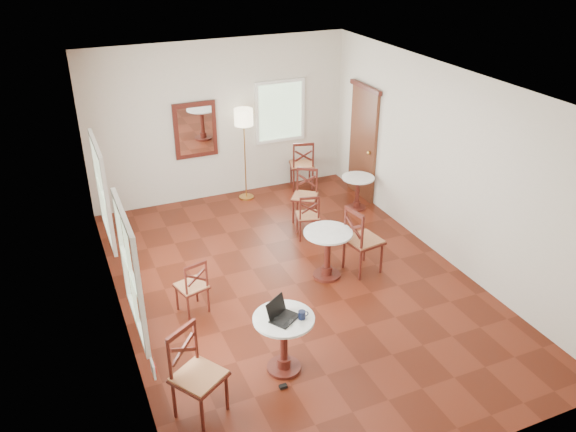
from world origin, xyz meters
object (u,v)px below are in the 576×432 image
object	(u,v)px
chair_mid_a	(308,216)
water_glass	(290,323)
laptop	(281,314)
mouse	(276,318)
cafe_table_mid	(328,249)
chair_mid_b	(362,240)
chair_near_a	(192,286)
chair_back_a	(302,165)
cafe_table_near	(284,338)
navy_mug	(302,315)
cafe_table_back	(358,189)
floor_lamp	(244,123)
chair_back_b	(305,195)
chair_near_b	(197,375)
power_adapter	(283,386)

from	to	relation	value
chair_mid_a	water_glass	bearing A→B (deg)	76.42
laptop	mouse	bearing A→B (deg)	154.23
cafe_table_mid	chair_mid_b	xyz separation A→B (m)	(0.55, -0.06, 0.06)
chair_near_a	chair_mid_a	size ratio (longest dim) A/B	1.02
chair_back_a	water_glass	world-z (taller)	chair_back_a
cafe_table_near	water_glass	size ratio (longest dim) A/B	8.64
navy_mug	cafe_table_back	bearing A→B (deg)	52.31
floor_lamp	water_glass	size ratio (longest dim) A/B	20.19
chair_near_a	chair_mid_b	world-z (taller)	chair_mid_b
chair_mid_b	mouse	size ratio (longest dim) A/B	12.41
chair_mid_b	floor_lamp	bearing A→B (deg)	4.05
chair_mid_a	chair_mid_b	world-z (taller)	chair_mid_b
chair_back_b	laptop	size ratio (longest dim) A/B	2.25
cafe_table_back	chair_back_a	world-z (taller)	chair_back_a
cafe_table_back	cafe_table_near	bearing A→B (deg)	-130.30
cafe_table_near	floor_lamp	distance (m)	5.04
cafe_table_mid	chair_near_a	world-z (taller)	chair_near_a
cafe_table_mid	chair_near_b	distance (m)	3.16
chair_back_b	mouse	bearing A→B (deg)	-83.74
chair_near_b	chair_back_b	bearing A→B (deg)	18.52
chair_near_b	navy_mug	bearing A→B (deg)	-25.44
mouse	chair_mid_a	bearing A→B (deg)	52.56
cafe_table_near	power_adapter	xyz separation A→B (m)	(-0.13, -0.29, -0.45)
chair_mid_b	navy_mug	xyz separation A→B (m)	(-1.76, -1.67, 0.28)
floor_lamp	cafe_table_mid	bearing A→B (deg)	-86.76
chair_near_b	cafe_table_back	bearing A→B (deg)	9.90
chair_mid_b	navy_mug	world-z (taller)	chair_mid_b
chair_mid_a	laptop	bearing A→B (deg)	74.29
cafe_table_near	chair_mid_b	distance (m)	2.51
chair_near_b	chair_back_a	distance (m)	6.17
cafe_table_back	navy_mug	size ratio (longest dim) A/B	4.99
cafe_table_back	mouse	size ratio (longest dim) A/B	7.29
chair_back_b	mouse	distance (m)	4.05
water_glass	power_adapter	size ratio (longest dim) A/B	0.95
chair_mid_a	floor_lamp	bearing A→B (deg)	-62.45
cafe_table_mid	mouse	bearing A→B (deg)	-132.49
chair_mid_a	cafe_table_back	bearing A→B (deg)	-139.05
chair_near_a	chair_mid_a	distance (m)	2.68
cafe_table_mid	mouse	xyz separation A→B (m)	(-1.50, -1.64, 0.30)
chair_back_a	laptop	size ratio (longest dim) A/B	2.44
chair_near_b	water_glass	bearing A→B (deg)	-28.23
cafe_table_back	chair_mid_b	distance (m)	2.20
cafe_table_mid	navy_mug	bearing A→B (deg)	-124.97
chair_back_b	water_glass	xyz separation A→B (m)	(-1.90, -3.69, 0.34)
chair_mid_a	laptop	distance (m)	3.34
chair_back_a	floor_lamp	world-z (taller)	floor_lamp
water_glass	power_adapter	world-z (taller)	water_glass
laptop	mouse	world-z (taller)	laptop
chair_back_a	power_adapter	bearing A→B (deg)	79.26
cafe_table_back	chair_near_a	distance (m)	4.16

